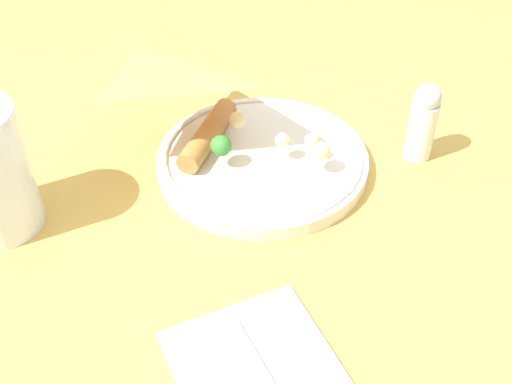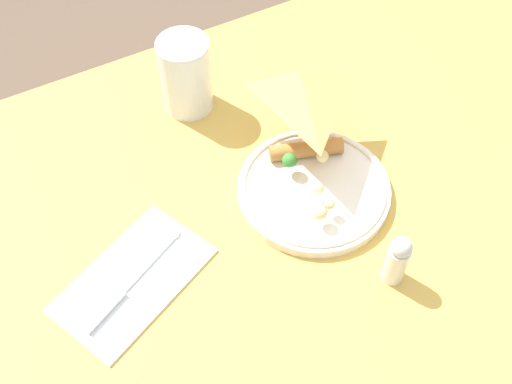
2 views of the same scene
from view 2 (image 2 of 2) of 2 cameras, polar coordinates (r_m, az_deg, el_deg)
ground_plane at (r=1.61m, az=3.89°, el=-15.31°), size 6.00×6.00×0.00m
dining_table at (r=1.05m, az=5.78°, el=-2.76°), size 1.10×0.80×0.74m
plate_pizza at (r=0.93m, az=5.18°, el=0.39°), size 0.22×0.22×0.05m
milk_glass at (r=1.02m, az=-6.26°, el=10.18°), size 0.08×0.08×0.13m
napkin_folded at (r=0.88m, az=-10.87°, el=-7.70°), size 0.24×0.20×0.00m
butter_knife at (r=0.87m, az=-11.31°, el=-7.96°), size 0.18×0.10×0.01m
salt_shaker at (r=0.85m, az=12.45°, el=-5.88°), size 0.03×0.03×0.09m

